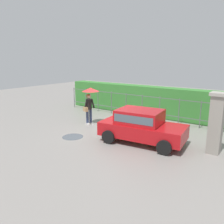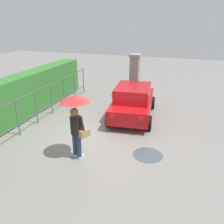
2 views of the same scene
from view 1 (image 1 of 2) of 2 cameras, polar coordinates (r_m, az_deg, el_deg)
The scene contains 7 objects.
ground_plane at distance 12.07m, azimuth 0.63°, elevation -4.45°, with size 40.00×40.00×0.00m, color gray.
car at distance 10.19m, azimuth 7.30°, elevation -3.20°, with size 3.88×2.19×1.48m.
pedestrian at distance 12.85m, azimuth -5.60°, elevation 3.57°, with size 0.94×0.94×2.08m.
gate_pillar at distance 9.72m, azimuth 24.47°, elevation -2.45°, with size 0.60×0.60×2.42m.
fence_section at distance 14.53m, azimuth 5.44°, elevation 1.89°, with size 10.56×0.05×1.50m.
hedge_row at distance 15.42m, azimuth 7.47°, elevation 2.97°, with size 11.51×0.90×1.90m, color #387F33.
puddle_near at distance 11.19m, azimuth -9.72°, elevation -6.10°, with size 1.00×1.00×0.00m, color #4C545B.
Camera 1 is at (6.62, -9.40, 3.67)m, focal length 36.76 mm.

